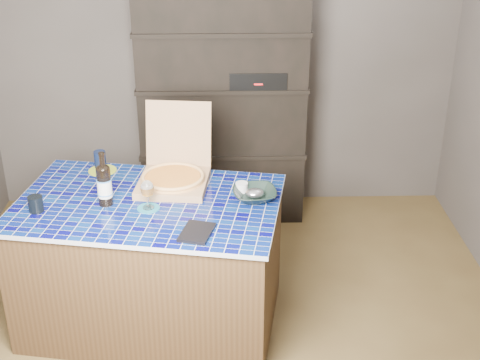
{
  "coord_description": "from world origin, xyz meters",
  "views": [
    {
      "loc": [
        0.0,
        -3.11,
        2.55
      ],
      "look_at": [
        0.09,
        0.0,
        1.02
      ],
      "focal_mm": 50.0,
      "sensor_mm": 36.0,
      "label": 1
    }
  ],
  "objects_px": {
    "pizza_box": "(174,175)",
    "bowl": "(255,195)",
    "kitchen_island": "(152,262)",
    "wine_glass": "(147,189)",
    "mead_bottle": "(104,184)",
    "dvd_case": "(197,232)"
  },
  "relations": [
    {
      "from": "pizza_box",
      "to": "bowl",
      "type": "bearing_deg",
      "value": -16.81
    },
    {
      "from": "kitchen_island",
      "to": "wine_glass",
      "type": "xyz_separation_m",
      "value": [
        0.01,
        -0.08,
        0.52
      ]
    },
    {
      "from": "wine_glass",
      "to": "bowl",
      "type": "bearing_deg",
      "value": 9.09
    },
    {
      "from": "kitchen_island",
      "to": "mead_bottle",
      "type": "xyz_separation_m",
      "value": [
        -0.23,
        -0.02,
        0.52
      ]
    },
    {
      "from": "kitchen_island",
      "to": "wine_glass",
      "type": "relative_size",
      "value": 9.71
    },
    {
      "from": "kitchen_island",
      "to": "wine_glass",
      "type": "distance_m",
      "value": 0.52
    },
    {
      "from": "dvd_case",
      "to": "bowl",
      "type": "distance_m",
      "value": 0.48
    },
    {
      "from": "wine_glass",
      "to": "dvd_case",
      "type": "height_order",
      "value": "wine_glass"
    },
    {
      "from": "kitchen_island",
      "to": "pizza_box",
      "type": "xyz_separation_m",
      "value": [
        0.13,
        0.21,
        0.46
      ]
    },
    {
      "from": "pizza_box",
      "to": "dvd_case",
      "type": "distance_m",
      "value": 0.59
    },
    {
      "from": "kitchen_island",
      "to": "bowl",
      "type": "xyz_separation_m",
      "value": [
        0.6,
        0.01,
        0.43
      ]
    },
    {
      "from": "mead_bottle",
      "to": "dvd_case",
      "type": "height_order",
      "value": "mead_bottle"
    },
    {
      "from": "wine_glass",
      "to": "kitchen_island",
      "type": "bearing_deg",
      "value": 99.04
    },
    {
      "from": "bowl",
      "to": "pizza_box",
      "type": "bearing_deg",
      "value": 156.78
    },
    {
      "from": "kitchen_island",
      "to": "wine_glass",
      "type": "bearing_deg",
      "value": -70.78
    },
    {
      "from": "wine_glass",
      "to": "bowl",
      "type": "height_order",
      "value": "wine_glass"
    },
    {
      "from": "kitchen_island",
      "to": "dvd_case",
      "type": "bearing_deg",
      "value": -41.11
    },
    {
      "from": "pizza_box",
      "to": "dvd_case",
      "type": "xyz_separation_m",
      "value": [
        0.15,
        -0.57,
        -0.05
      ]
    },
    {
      "from": "kitchen_island",
      "to": "wine_glass",
      "type": "height_order",
      "value": "wine_glass"
    },
    {
      "from": "wine_glass",
      "to": "pizza_box",
      "type": "bearing_deg",
      "value": 67.36
    },
    {
      "from": "mead_bottle",
      "to": "kitchen_island",
      "type": "bearing_deg",
      "value": 6.01
    },
    {
      "from": "pizza_box",
      "to": "mead_bottle",
      "type": "xyz_separation_m",
      "value": [
        -0.36,
        -0.23,
        0.06
      ]
    }
  ]
}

